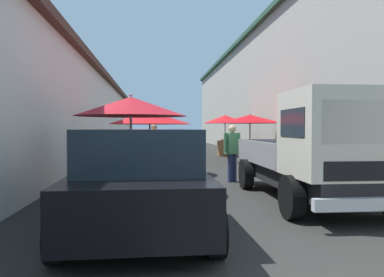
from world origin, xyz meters
The scene contains 12 objects.
ground centered at (13.50, 0.00, 0.00)m, with size 90.00×90.00×0.00m, color #282826.
building_left_whitewash centered at (15.75, 7.45, 2.08)m, with size 49.80×7.50×4.13m.
building_right_concrete centered at (15.75, -7.45, 3.55)m, with size 49.80×7.50×7.08m.
fruit_stall_near_left centered at (18.25, -2.27, 1.73)m, with size 2.35×2.35×2.26m.
fruit_stall_far_left centered at (6.84, 2.06, 1.74)m, with size 2.48×2.48×2.24m.
fruit_stall_mid_lane centered at (10.40, 1.68, 1.59)m, with size 2.62×2.62×2.09m.
fruit_stall_near_right centered at (14.11, -2.56, 1.66)m, with size 2.84×2.84×2.12m.
hatchback_car centered at (3.90, 1.75, 0.74)m, with size 3.93×1.95×1.45m.
delivery_truck centered at (4.91, -1.52, 1.04)m, with size 4.94×2.01×2.08m.
vendor_by_crates centered at (12.30, 1.53, 0.94)m, with size 0.63×0.30×1.62m.
vendor_in_shade centered at (8.53, -0.58, 0.89)m, with size 0.42×0.53×1.55m.
plastic_stool centered at (7.35, -1.84, 0.33)m, with size 0.30×0.30×0.43m.
Camera 1 is at (-1.52, 1.57, 1.46)m, focal length 34.99 mm.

